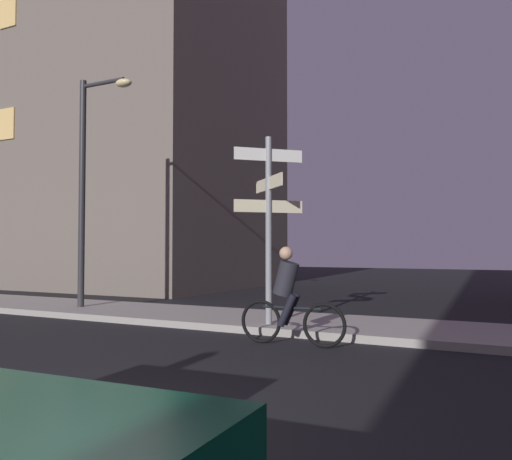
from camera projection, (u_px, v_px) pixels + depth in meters
name	position (u px, v px, depth m)	size (l,w,h in m)	color
ground_plane	(56.00, 432.00, 4.54)	(80.00, 80.00, 0.00)	black
sidewalk_kerb	(324.00, 325.00, 10.46)	(40.00, 2.59, 0.14)	#9E9991
signpost	(269.00, 212.00, 10.20)	(1.07, 1.07, 3.59)	gray
street_lamp	(89.00, 171.00, 13.16)	(1.61, 0.28, 5.66)	#2D2D30
cyclist	(289.00, 299.00, 8.68)	(1.82, 0.34, 1.61)	black
building_left_block	(119.00, 56.00, 23.76)	(12.51, 8.97, 20.46)	#6B6056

